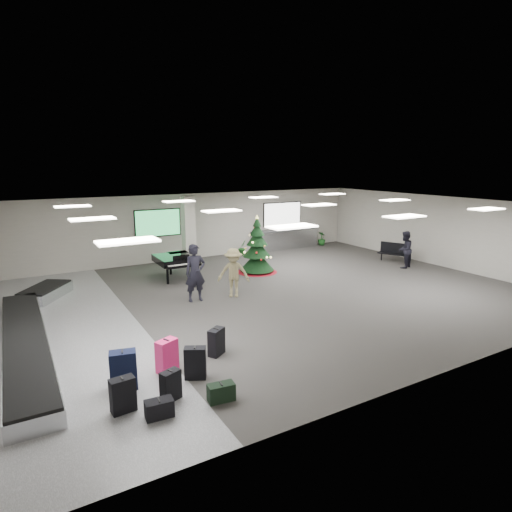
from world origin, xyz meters
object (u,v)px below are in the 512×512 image
potted_plant_right (322,238)px  bench (395,251)px  service_counter (285,239)px  potted_plant_left (242,248)px  grand_piano (176,260)px  traveler_bench (405,250)px  baggage_carousel (30,331)px  christmas_tree (257,253)px  pink_suitcase (167,356)px  traveler_a (195,273)px  traveler_b (234,273)px

potted_plant_right → bench: bearing=-85.5°
service_counter → potted_plant_right: service_counter is taller
potted_plant_right → potted_plant_left: bearing=-179.1°
grand_piano → bench: size_ratio=1.30×
service_counter → traveler_bench: size_ratio=2.41×
baggage_carousel → bench: size_ratio=6.53×
grand_piano → bench: grand_piano is taller
christmas_tree → traveler_bench: christmas_tree is taller
pink_suitcase → traveler_bench: 13.15m
service_counter → christmas_tree: bearing=-137.1°
service_counter → grand_piano: size_ratio=2.10×
service_counter → traveler_a: bearing=-142.2°
traveler_a → traveler_bench: 9.96m
christmas_tree → bench: (6.74, -1.60, -0.35)m
traveler_b → pink_suitcase: bearing=-100.2°
potted_plant_left → baggage_carousel: bearing=-147.1°
pink_suitcase → potted_plant_right: (12.68, 10.28, 0.01)m
traveler_b → potted_plant_right: 10.70m
christmas_tree → traveler_b: (-2.47, -2.59, 0.02)m
potted_plant_right → pink_suitcase: bearing=-141.0°
baggage_carousel → traveler_bench: bearing=1.6°
traveler_bench → potted_plant_left: size_ratio=2.16×
traveler_a → traveler_b: 1.38m
potted_plant_left → grand_piano: bearing=-149.6°
service_counter → traveler_a: (-7.72, -5.99, 0.45)m
traveler_a → potted_plant_right: traveler_a is taller
pink_suitcase → grand_piano: grand_piano is taller
pink_suitcase → traveler_b: bearing=22.8°
baggage_carousel → potted_plant_left: bearing=32.9°
traveler_b → traveler_bench: traveler_b is taller
christmas_tree → grand_piano: 3.48m
christmas_tree → traveler_bench: size_ratio=1.49×
grand_piano → bench: (10.14, -2.35, -0.28)m
pink_suitcase → potted_plant_right: 16.32m
potted_plant_left → potted_plant_right: (5.25, 0.09, 0.00)m
baggage_carousel → traveler_b: bearing=4.6°
baggage_carousel → traveler_bench: 15.10m
pink_suitcase → traveler_bench: (12.48, 4.13, 0.46)m
traveler_a → baggage_carousel: bearing=-170.1°
traveler_bench → baggage_carousel: bearing=-18.0°
traveler_b → potted_plant_right: size_ratio=2.25×
baggage_carousel → christmas_tree: 9.49m
traveler_a → potted_plant_left: traveler_a is taller
christmas_tree → traveler_bench: bearing=-23.6°
baggage_carousel → traveler_bench: traveler_bench is taller
grand_piano → traveler_a: (-0.42, -3.12, 0.21)m
pink_suitcase → traveler_b: (3.87, 4.22, 0.49)m
traveler_a → potted_plant_left: size_ratio=2.56×
pink_suitcase → bench: bench is taller
baggage_carousel → potted_plant_left: size_ratio=12.51×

